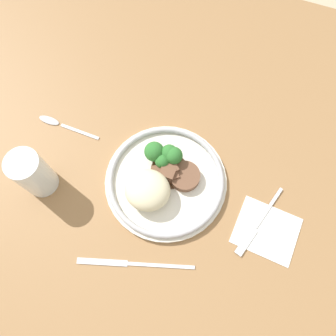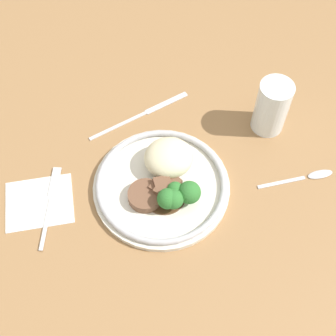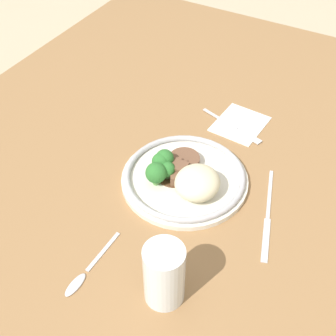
% 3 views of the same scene
% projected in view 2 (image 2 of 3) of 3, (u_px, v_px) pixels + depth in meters
% --- Properties ---
extents(ground_plane, '(8.00, 8.00, 0.00)m').
position_uv_depth(ground_plane, '(159.00, 189.00, 0.94)').
color(ground_plane, tan).
extents(dining_table, '(1.50, 1.28, 0.05)m').
position_uv_depth(dining_table, '(159.00, 183.00, 0.92)').
color(dining_table, olive).
rests_on(dining_table, ground).
extents(napkin, '(0.13, 0.11, 0.00)m').
position_uv_depth(napkin, '(39.00, 200.00, 0.87)').
color(napkin, white).
rests_on(napkin, dining_table).
extents(plate, '(0.26, 0.26, 0.07)m').
position_uv_depth(plate, '(164.00, 181.00, 0.87)').
color(plate, silver).
rests_on(plate, dining_table).
extents(juice_glass, '(0.07, 0.07, 0.12)m').
position_uv_depth(juice_glass, '(271.00, 108.00, 0.92)').
color(juice_glass, orange).
rests_on(juice_glass, dining_table).
extents(fork, '(0.06, 0.17, 0.00)m').
position_uv_depth(fork, '(51.00, 199.00, 0.87)').
color(fork, silver).
rests_on(fork, napkin).
extents(knife, '(0.22, 0.08, 0.00)m').
position_uv_depth(knife, '(143.00, 114.00, 0.98)').
color(knife, silver).
rests_on(knife, dining_table).
extents(spoon, '(0.15, 0.02, 0.01)m').
position_uv_depth(spoon, '(311.00, 176.00, 0.90)').
color(spoon, silver).
rests_on(spoon, dining_table).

